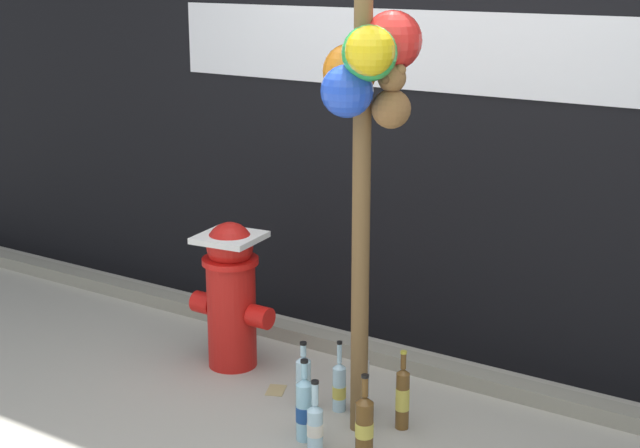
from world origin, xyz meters
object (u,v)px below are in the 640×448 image
object	(u,v)px
memorial_post	(368,39)
bottle_3	(361,382)
bottle_4	(315,425)
bottle_5	(303,380)
bottle_0	(364,425)
bottle_1	(402,397)
bottle_6	(305,408)
fire_hydrant	(231,292)
bottle_2	(339,386)

from	to	relation	value
memorial_post	bottle_3	world-z (taller)	memorial_post
memorial_post	bottle_4	bearing A→B (deg)	-106.98
bottle_4	bottle_5	size ratio (longest dim) A/B	0.98
bottle_3	bottle_0	bearing A→B (deg)	-56.70
bottle_5	bottle_4	bearing A→B (deg)	-48.62
bottle_5	bottle_0	bearing A→B (deg)	-25.84
bottle_1	bottle_6	world-z (taller)	bottle_6
fire_hydrant	bottle_5	size ratio (longest dim) A/B	2.32
memorial_post	bottle_4	world-z (taller)	memorial_post
bottle_2	fire_hydrant	bearing A→B (deg)	169.79
bottle_3	memorial_post	bearing A→B (deg)	-55.62
memorial_post	bottle_5	bearing A→B (deg)	173.32
bottle_3	bottle_5	world-z (taller)	bottle_3
bottle_0	bottle_3	bearing A→B (deg)	123.30
memorial_post	bottle_5	world-z (taller)	memorial_post
memorial_post	bottle_0	world-z (taller)	memorial_post
memorial_post	fire_hydrant	bearing A→B (deg)	165.30
bottle_3	bottle_4	bearing A→B (deg)	-88.86
bottle_4	bottle_5	bearing A→B (deg)	131.38
bottle_6	bottle_2	bearing A→B (deg)	94.08
bottle_5	fire_hydrant	bearing A→B (deg)	160.76
fire_hydrant	bottle_0	xyz separation A→B (m)	(1.06, -0.43, -0.26)
memorial_post	bottle_3	distance (m)	1.59
bottle_2	bottle_5	bearing A→B (deg)	-155.11
bottle_0	bottle_4	world-z (taller)	bottle_0
bottle_4	bottle_6	size ratio (longest dim) A/B	0.86
bottle_2	bottle_6	bearing A→B (deg)	-85.92
bottle_1	bottle_5	xyz separation A→B (m)	(-0.49, -0.08, -0.01)
bottle_4	bottle_6	bearing A→B (deg)	149.18
fire_hydrant	bottle_0	world-z (taller)	fire_hydrant
memorial_post	bottle_6	xyz separation A→B (m)	(-0.17, -0.21, -1.60)
fire_hydrant	bottle_5	distance (m)	0.68
bottle_6	memorial_post	bearing A→B (deg)	50.47
memorial_post	bottle_6	distance (m)	1.62
bottle_5	bottle_6	world-z (taller)	bottle_6
bottle_2	bottle_5	xyz separation A→B (m)	(-0.15, -0.07, 0.02)
bottle_2	bottle_4	bearing A→B (deg)	-73.02
memorial_post	bottle_2	size ratio (longest dim) A/B	8.16
fire_hydrant	bottle_4	size ratio (longest dim) A/B	2.37
fire_hydrant	bottle_1	world-z (taller)	fire_hydrant
bottle_2	bottle_3	world-z (taller)	bottle_3
bottle_2	bottle_5	distance (m)	0.17
bottle_0	bottle_4	distance (m)	0.22
bottle_0	bottle_3	world-z (taller)	bottle_3
bottle_0	bottle_5	bearing A→B (deg)	154.16
fire_hydrant	bottle_1	xyz separation A→B (m)	(1.08, -0.13, -0.25)
memorial_post	bottle_6	world-z (taller)	memorial_post
bottle_2	bottle_3	bearing A→B (deg)	9.00
bottle_3	bottle_1	bearing A→B (deg)	-2.33
fire_hydrant	bottle_3	bearing A→B (deg)	-7.82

